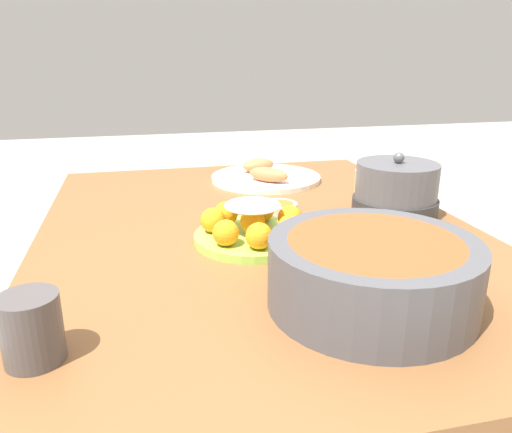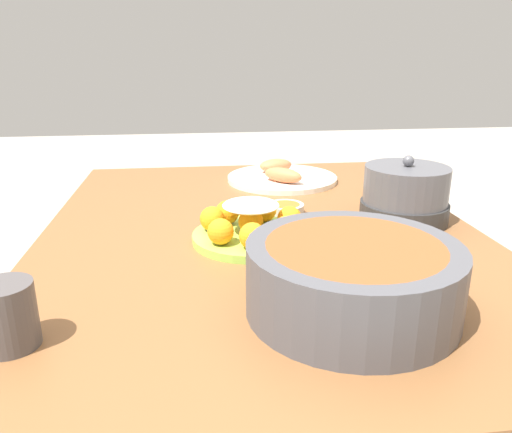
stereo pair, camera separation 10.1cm
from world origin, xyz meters
The scene contains 8 objects.
dining_table centered at (0.00, 0.00, 0.65)m, with size 1.22×0.91×0.76m.
cake_plate centered at (0.06, -0.03, 0.79)m, with size 0.23×0.23×0.08m.
serving_bowl centered at (0.36, 0.08, 0.81)m, with size 0.31×0.31×0.10m.
sauce_bowl centered at (-0.09, 0.07, 0.77)m, with size 0.08×0.08×0.02m.
seafood_platter centered at (-0.40, 0.11, 0.77)m, with size 0.31×0.31×0.05m.
cup_near centered at (0.39, -0.38, 0.80)m, with size 0.07×0.07×0.09m.
cup_far centered at (-0.19, 0.34, 0.79)m, with size 0.08×0.08×0.06m.
warming_pot centered at (-0.02, 0.32, 0.82)m, with size 0.19×0.19×0.15m.
Camera 2 is at (0.98, -0.13, 1.12)m, focal length 35.00 mm.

